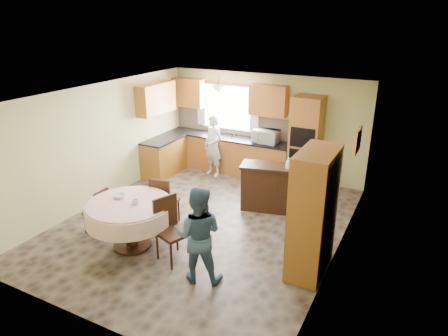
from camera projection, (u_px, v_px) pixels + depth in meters
floor at (204, 223)px, 7.76m from camera, size 5.00×6.00×0.01m
ceiling at (202, 95)px, 6.86m from camera, size 5.00×6.00×0.01m
wall_back at (264, 125)px, 9.80m from camera, size 5.00×0.02×2.50m
wall_front at (79, 239)px, 4.82m from camera, size 5.00×0.02×2.50m
wall_left at (100, 144)px, 8.38m from camera, size 0.02×6.00×2.50m
wall_right at (341, 188)px, 6.24m from camera, size 0.02×6.00×2.50m
window at (228, 107)px, 10.08m from camera, size 1.40×0.03×1.10m
curtain_left at (201, 103)px, 10.34m from camera, size 0.22×0.02×1.15m
curtain_right at (254, 109)px, 9.70m from camera, size 0.22×0.02×1.15m
base_cab_back at (228, 155)px, 10.20m from camera, size 3.30×0.60×0.88m
counter_back at (228, 137)px, 10.04m from camera, size 3.30×0.64×0.04m
base_cab_left at (164, 157)px, 10.03m from camera, size 0.60×1.20×0.88m
counter_left at (163, 140)px, 9.87m from camera, size 0.64×1.20×0.04m
backsplash at (233, 124)px, 10.18m from camera, size 3.30×0.02×0.55m
wall_cab_left at (189, 92)px, 10.30m from camera, size 0.85×0.33×0.72m
wall_cab_right at (269, 100)px, 9.36m from camera, size 0.90×0.33×0.72m
wall_cab_side at (156, 98)px, 9.56m from camera, size 0.33×1.20×0.72m
oven_tower at (306, 142)px, 9.11m from camera, size 0.66×0.62×2.12m
oven_upper at (302, 138)px, 8.78m from camera, size 0.56×0.01×0.45m
oven_lower at (301, 159)px, 8.96m from camera, size 0.56×0.01×0.45m
pendant at (219, 90)px, 9.50m from camera, size 0.36×0.36×0.18m
sideboard at (272, 189)px, 8.16m from camera, size 1.35×0.80×0.91m
space_heater at (299, 231)px, 6.98m from camera, size 0.41×0.34×0.49m
cupboard at (313, 213)px, 6.02m from camera, size 0.52×1.04×1.98m
dining_table at (130, 212)px, 6.76m from camera, size 1.47×1.47×0.84m
chair_left at (99, 209)px, 7.27m from camera, size 0.38×0.38×0.86m
chair_back at (163, 200)px, 7.47m from camera, size 0.49×0.49×1.00m
chair_right at (170, 226)px, 6.45m from camera, size 0.60×0.60×1.07m
framed_picture at (357, 141)px, 7.18m from camera, size 0.06×0.54×0.45m
microwave at (266, 136)px, 9.48m from camera, size 0.59×0.41×0.32m
person_sink at (213, 146)px, 9.84m from camera, size 0.64×0.52×1.52m
person_dining at (198, 235)px, 5.87m from camera, size 0.88×0.78×1.52m
bowl_sideboard at (254, 164)px, 8.16m from camera, size 0.25×0.25×0.06m
bottle_sideboard at (288, 164)px, 7.81m from camera, size 0.13×0.13×0.28m
cup_table at (135, 202)px, 6.62m from camera, size 0.14×0.14×0.09m
bowl_table at (120, 196)px, 6.86m from camera, size 0.23×0.23×0.06m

